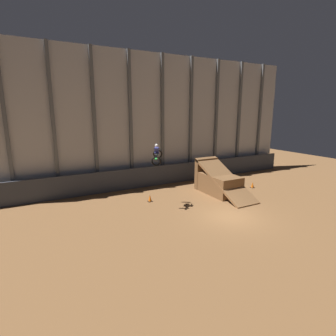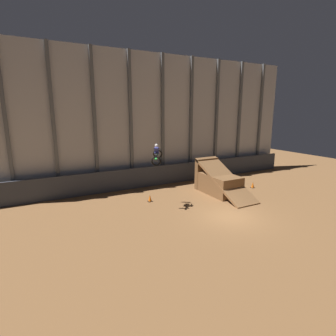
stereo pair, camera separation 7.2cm
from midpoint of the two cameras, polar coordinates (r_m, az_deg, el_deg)
ground_plane at (r=19.33m, az=13.53°, el=-10.30°), size 60.00×60.00×0.00m
arena_back_wall at (r=26.86m, az=-1.27°, el=10.33°), size 32.00×0.40×12.76m
lower_barrier at (r=26.72m, az=-0.25°, el=-1.38°), size 31.36×0.20×1.97m
dirt_ramp at (r=24.28m, az=10.76°, el=-2.89°), size 2.36×6.07×3.09m
rider_bike_solo at (r=19.52m, az=-2.35°, el=2.91°), size 1.45×1.81×1.60m
traffic_cone_near_ramp at (r=21.75m, az=-3.86°, el=-6.58°), size 0.36×0.36×0.58m
traffic_cone_arena_edge at (r=26.78m, az=18.04°, el=-3.53°), size 0.36×0.36×0.58m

